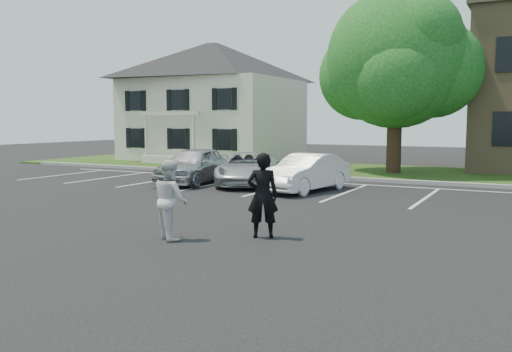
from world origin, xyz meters
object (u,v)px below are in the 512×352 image
(house, at_px, (213,102))
(car_silver_minivan, at_px, (248,169))
(car_silver_west, at_px, (194,165))
(tree, at_px, (398,62))
(car_white_sedan, at_px, (306,173))
(man_white_shirt, at_px, (171,199))
(man_black_suit, at_px, (263,195))

(house, bearing_deg, car_silver_minivan, -52.75)
(car_silver_west, bearing_deg, car_silver_minivan, 7.13)
(tree, distance_m, car_white_sedan, 9.39)
(man_white_shirt, relative_size, car_silver_west, 0.39)
(house, bearing_deg, car_white_sedan, -46.56)
(house, height_order, car_silver_west, house)
(house, xyz_separation_m, man_black_suit, (13.70, -20.00, -2.88))
(car_silver_west, bearing_deg, man_black_suit, -55.26)
(man_black_suit, bearing_deg, car_silver_west, -74.41)
(house, xyz_separation_m, man_white_shirt, (11.97, -21.04, -2.95))
(tree, height_order, man_black_suit, tree)
(tree, bearing_deg, car_white_sedan, -99.96)
(house, xyz_separation_m, car_silver_west, (6.53, -12.05, -3.07))
(car_silver_west, relative_size, car_white_sedan, 1.07)
(tree, bearing_deg, car_silver_minivan, -120.25)
(house, distance_m, car_silver_west, 14.05)
(man_white_shirt, relative_size, car_silver_minivan, 0.37)
(car_white_sedan, bearing_deg, man_black_suit, -64.23)
(house, xyz_separation_m, car_silver_minivan, (8.73, -11.49, -3.17))
(house, bearing_deg, man_white_shirt, -60.36)
(house, relative_size, man_black_suit, 5.43)
(man_white_shirt, distance_m, car_silver_minivan, 10.09)
(man_white_shirt, distance_m, car_white_sedan, 8.83)
(man_black_suit, relative_size, car_silver_minivan, 0.40)
(car_silver_minivan, xyz_separation_m, car_white_sedan, (2.84, -0.74, 0.03))
(car_silver_minivan, bearing_deg, car_white_sedan, -36.77)
(car_silver_west, distance_m, car_silver_minivan, 2.27)
(tree, distance_m, car_silver_west, 11.15)
(car_white_sedan, bearing_deg, house, 143.94)
(house, relative_size, tree, 1.17)
(car_silver_minivan, height_order, car_white_sedan, car_white_sedan)
(tree, height_order, car_silver_west, tree)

